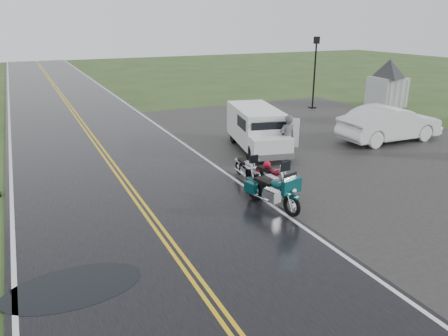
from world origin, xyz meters
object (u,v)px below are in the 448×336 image
visitor_center (389,71)px  van_white (251,139)px  motorcycle_red (287,183)px  lamp_post_far_right (315,73)px  motorcycle_silver (254,173)px  motorcycle_teal (292,197)px  sedan_white (390,124)px  person_at_van (287,139)px

visitor_center → van_white: size_ratio=3.19×
motorcycle_red → lamp_post_far_right: lamp_post_far_right is taller
visitor_center → motorcycle_silver: bearing=-148.4°
motorcycle_teal → sedan_white: 10.77m
motorcycle_teal → person_at_van: (2.98, 4.86, 0.30)m
motorcycle_red → motorcycle_teal: motorcycle_teal is taller
visitor_center → van_white: 16.28m
motorcycle_silver → van_white: bearing=68.2°
sedan_white → lamp_post_far_right: (1.69, 8.56, 1.51)m
motorcycle_silver → van_white: van_white is taller
motorcycle_red → motorcycle_teal: (-0.59, -1.19, 0.04)m
motorcycle_teal → person_at_van: bearing=46.4°
motorcycle_red → lamp_post_far_right: bearing=44.5°
visitor_center → person_at_van: 15.27m
person_at_van → lamp_post_far_right: size_ratio=0.41×
motorcycle_silver → motorcycle_teal: bearing=-90.6°
visitor_center → motorcycle_red: bearing=-143.9°
sedan_white → lamp_post_far_right: size_ratio=1.11×
motorcycle_silver → lamp_post_far_right: size_ratio=0.40×
motorcycle_teal → motorcycle_silver: motorcycle_teal is taller
motorcycle_teal → motorcycle_silver: 2.75m
motorcycle_red → sedan_white: 9.70m
sedan_white → motorcycle_silver: bearing=107.3°
visitor_center → motorcycle_red: size_ratio=7.36×
motorcycle_silver → sedan_white: size_ratio=0.36×
van_white → sedan_white: size_ratio=0.95×
motorcycle_silver → lamp_post_far_right: (10.77, 11.23, 1.82)m
van_white → person_at_van: bearing=-7.6°
visitor_center → motorcycle_teal: 20.48m
sedan_white → motorcycle_red: bearing=116.7°
sedan_white → lamp_post_far_right: lamp_post_far_right is taller
visitor_center → lamp_post_far_right: bearing=164.0°
sedan_white → van_white: bearing=91.0°
visitor_center → person_at_van: (-13.15, -7.64, -1.42)m
visitor_center → van_white: bearing=-154.0°
sedan_white → person_at_van: bearing=95.8°
van_white → lamp_post_far_right: lamp_post_far_right is taller
sedan_white → visitor_center: bearing=-43.0°
visitor_center → sedan_white: visitor_center is taller
person_at_van → van_white: bearing=-18.4°
visitor_center → motorcycle_teal: visitor_center is taller
motorcycle_silver → sedan_white: (9.08, 2.67, 0.31)m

